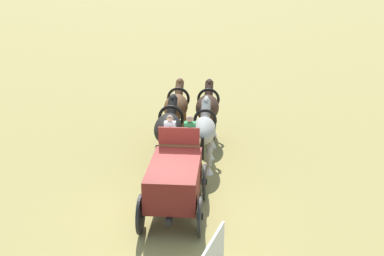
{
  "coord_description": "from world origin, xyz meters",
  "views": [
    {
      "loc": [
        -10.89,
        -5.74,
        6.99
      ],
      "look_at": [
        4.12,
        1.39,
        1.2
      ],
      "focal_mm": 43.67,
      "sensor_mm": 36.0,
      "label": 1
    }
  ],
  "objects_px": {
    "draft_horse_rear_near": "(168,128)",
    "draft_horse_lead_off": "(208,108)",
    "draft_horse_lead_near": "(176,107)",
    "draft_horse_rear_off": "(204,131)",
    "show_wagon": "(175,177)"
  },
  "relations": [
    {
      "from": "draft_horse_rear_near",
      "to": "draft_horse_lead_near",
      "type": "height_order",
      "value": "draft_horse_lead_near"
    },
    {
      "from": "draft_horse_rear_near",
      "to": "draft_horse_lead_off",
      "type": "height_order",
      "value": "draft_horse_lead_off"
    },
    {
      "from": "show_wagon",
      "to": "draft_horse_rear_off",
      "type": "relative_size",
      "value": 1.93
    },
    {
      "from": "show_wagon",
      "to": "draft_horse_lead_near",
      "type": "bearing_deg",
      "value": 26.89
    },
    {
      "from": "draft_horse_rear_near",
      "to": "draft_horse_rear_off",
      "type": "xyz_separation_m",
      "value": [
        0.48,
        -1.21,
        -0.06
      ]
    },
    {
      "from": "draft_horse_rear_near",
      "to": "draft_horse_lead_off",
      "type": "relative_size",
      "value": 1.02
    },
    {
      "from": "show_wagon",
      "to": "draft_horse_rear_near",
      "type": "xyz_separation_m",
      "value": [
        3.05,
        1.85,
        0.28
      ]
    },
    {
      "from": "draft_horse_lead_near",
      "to": "draft_horse_rear_off",
      "type": "bearing_deg",
      "value": -132.44
    },
    {
      "from": "draft_horse_rear_off",
      "to": "draft_horse_lead_near",
      "type": "relative_size",
      "value": 0.96
    },
    {
      "from": "draft_horse_rear_near",
      "to": "draft_horse_lead_off",
      "type": "bearing_deg",
      "value": -5.74
    },
    {
      "from": "draft_horse_rear_near",
      "to": "draft_horse_lead_off",
      "type": "xyz_separation_m",
      "value": [
        2.89,
        -0.29,
        0.03
      ]
    },
    {
      "from": "show_wagon",
      "to": "draft_horse_rear_near",
      "type": "bearing_deg",
      "value": 31.32
    },
    {
      "from": "draft_horse_rear_off",
      "to": "draft_horse_lead_near",
      "type": "distance_m",
      "value": 2.89
    },
    {
      "from": "draft_horse_rear_near",
      "to": "draft_horse_lead_near",
      "type": "bearing_deg",
      "value": 20.81
    },
    {
      "from": "draft_horse_lead_near",
      "to": "draft_horse_rear_near",
      "type": "bearing_deg",
      "value": -159.19
    }
  ]
}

